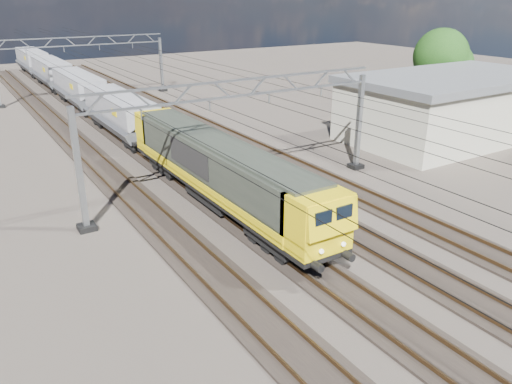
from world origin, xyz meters
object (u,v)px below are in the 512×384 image
catenary_gantry_mid (241,133)px  catenary_gantry_far (84,65)px  hopper_wagon_fourth (32,60)px  hopper_wagon_lead (120,112)px  hopper_wagon_third (52,71)px  tree_far (444,58)px  locomotive (218,168)px  industrial_shed (451,106)px  hopper_wagon_mid (79,87)px

catenary_gantry_mid → catenary_gantry_far: size_ratio=1.00×
hopper_wagon_fourth → hopper_wagon_lead: bearing=-90.0°
hopper_wagon_third → tree_far: bearing=-47.7°
catenary_gantry_far → hopper_wagon_fourth: (-2.00, 23.56, -1.67)m
catenary_gantry_far → hopper_wagon_fourth: 23.70m
catenary_gantry_mid → hopper_wagon_lead: size_ratio=1.53×
catenary_gantry_far → catenary_gantry_mid: bearing=-90.0°
locomotive → catenary_gantry_mid: bearing=20.2°
tree_far → hopper_wagon_lead: bearing=167.5°
catenary_gantry_far → tree_far: tree_far is taller
hopper_wagon_fourth → tree_far: bearing=-57.0°
catenary_gantry_far → industrial_shed: 40.51m
hopper_wagon_fourth → catenary_gantry_far: bearing=-85.1°
hopper_wagon_third → hopper_wagon_fourth: bearing=90.0°
locomotive → tree_far: size_ratio=2.50×
hopper_wagon_lead → hopper_wagon_mid: bearing=90.0°
hopper_wagon_lead → hopper_wagon_mid: same height
hopper_wagon_lead → hopper_wagon_fourth: same height
hopper_wagon_lead → hopper_wagon_third: same height
catenary_gantry_mid → catenary_gantry_far: same height
catenary_gantry_mid → catenary_gantry_far: bearing=90.0°
catenary_gantry_far → industrial_shed: catenary_gantry_far is taller
hopper_wagon_mid → tree_far: tree_far is taller
hopper_wagon_third → tree_far: (32.32, -35.57, 3.16)m
hopper_wagon_lead → hopper_wagon_third: size_ratio=1.00×
hopper_wagon_mid → catenary_gantry_far: bearing=67.5°
hopper_wagon_lead → tree_far: (32.32, -7.17, 3.16)m
catenary_gantry_mid → tree_far: bearing=17.9°
catenary_gantry_far → tree_far: 40.11m
catenary_gantry_mid → hopper_wagon_third: 45.43m
hopper_wagon_third → industrial_shed: size_ratio=0.70×
locomotive → hopper_wagon_lead: bearing=90.0°
catenary_gantry_mid → hopper_wagon_third: catenary_gantry_mid is taller
hopper_wagon_lead → industrial_shed: industrial_shed is taller
locomotive → hopper_wagon_third: bearing=90.0°
locomotive → hopper_wagon_fourth: size_ratio=1.62×
hopper_wagon_fourth → industrial_shed: industrial_shed is taller
hopper_wagon_fourth → industrial_shed: 62.36m
catenary_gantry_mid → hopper_wagon_lead: (-2.00, 16.96, -1.67)m
catenary_gantry_mid → hopper_wagon_lead: 17.16m
locomotive → hopper_wagon_fourth: locomotive is taller
hopper_wagon_lead → locomotive: bearing=-90.0°
hopper_wagon_third → hopper_wagon_fourth: size_ratio=1.00×
locomotive → hopper_wagon_fourth: bearing=90.0°
locomotive → hopper_wagon_mid: size_ratio=1.62×
industrial_shed → hopper_wagon_mid: bearing=129.5°
hopper_wagon_mid → industrial_shed: size_ratio=0.70×
hopper_wagon_fourth → industrial_shed: bearing=-67.4°
hopper_wagon_mid → tree_far: (32.32, -21.37, 3.16)m
hopper_wagon_mid → hopper_wagon_third: bearing=90.0°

